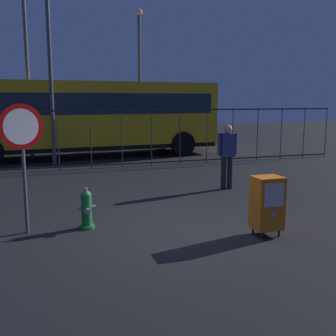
% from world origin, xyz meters
% --- Properties ---
extents(ground_plane, '(60.00, 60.00, 0.00)m').
position_xyz_m(ground_plane, '(0.00, 0.00, 0.00)').
color(ground_plane, black).
extents(fire_hydrant, '(0.33, 0.31, 0.75)m').
position_xyz_m(fire_hydrant, '(-1.47, 0.52, 0.35)').
color(fire_hydrant, '#1E7238').
rests_on(fire_hydrant, ground_plane).
extents(newspaper_box_primary, '(0.48, 0.42, 1.02)m').
position_xyz_m(newspaper_box_primary, '(1.40, -0.82, 0.57)').
color(newspaper_box_primary, black).
rests_on(newspaper_box_primary, ground_plane).
extents(stop_sign, '(0.71, 0.31, 2.23)m').
position_xyz_m(stop_sign, '(-2.49, 0.58, 1.60)').
color(stop_sign, '#4C4F54').
rests_on(stop_sign, ground_plane).
extents(pedestrian, '(0.55, 0.22, 1.67)m').
position_xyz_m(pedestrian, '(2.39, 2.67, 0.95)').
color(pedestrian, black).
rests_on(pedestrian, ground_plane).
extents(fence_barrier, '(18.03, 0.04, 2.00)m').
position_xyz_m(fence_barrier, '(0.00, 6.97, 1.02)').
color(fence_barrier, '#2D2D33').
rests_on(fence_barrier, ground_plane).
extents(bus_near, '(10.60, 3.15, 3.00)m').
position_xyz_m(bus_near, '(-0.25, 9.97, 1.71)').
color(bus_near, gold).
rests_on(bus_near, ground_plane).
extents(street_light_near_left, '(0.32, 0.32, 7.99)m').
position_xyz_m(street_light_near_left, '(-2.45, 9.93, 4.57)').
color(street_light_near_left, '#4C4F54').
rests_on(street_light_near_left, ground_plane).
extents(street_light_far_left, '(0.32, 0.32, 7.98)m').
position_xyz_m(street_light_far_left, '(-1.68, 8.25, 4.56)').
color(street_light_far_left, '#4C4F54').
rests_on(street_light_far_left, ground_plane).
extents(street_light_far_right, '(0.32, 0.32, 6.34)m').
position_xyz_m(street_light_far_right, '(2.41, 11.80, 3.72)').
color(street_light_far_right, '#4C4F54').
rests_on(street_light_far_right, ground_plane).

